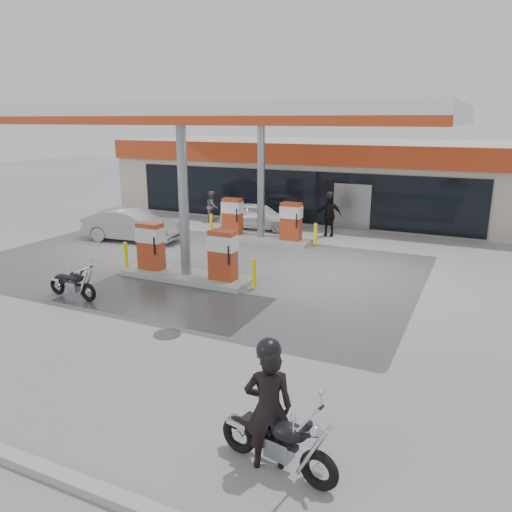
{
  "coord_description": "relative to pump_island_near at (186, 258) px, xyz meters",
  "views": [
    {
      "loc": [
        8.84,
        -11.41,
        5.16
      ],
      "look_at": [
        2.74,
        1.63,
        1.2
      ],
      "focal_mm": 35.0,
      "sensor_mm": 36.0,
      "label": 1
    }
  ],
  "objects": [
    {
      "name": "biker_main",
      "position": [
        6.22,
        -7.38,
        0.29
      ],
      "size": [
        0.86,
        0.75,
        1.99
      ],
      "primitive_type": "imported",
      "rotation": [
        0.0,
        0.0,
        3.6
      ],
      "color": "black",
      "rests_on": "ground"
    },
    {
      "name": "main_motorcycle",
      "position": [
        6.41,
        -7.41,
        -0.24
      ],
      "size": [
        2.06,
        0.84,
        1.06
      ],
      "rotation": [
        0.0,
        0.0,
        -0.18
      ],
      "color": "black",
      "rests_on": "ground"
    },
    {
      "name": "hatchback_silver",
      "position": [
        -5.09,
        3.6,
        -0.01
      ],
      "size": [
        4.4,
        2.01,
        1.4
      ],
      "primitive_type": "imported",
      "rotation": [
        0.0,
        0.0,
        1.7
      ],
      "color": "#999CA1",
      "rests_on": "ground"
    },
    {
      "name": "pump_island_near",
      "position": [
        0.0,
        0.0,
        0.0
      ],
      "size": [
        5.14,
        1.3,
        1.78
      ],
      "color": "#9E9E99",
      "rests_on": "ground"
    },
    {
      "name": "attendant",
      "position": [
        -4.04,
        8.8,
        0.09
      ],
      "size": [
        0.84,
        0.94,
        1.6
      ],
      "primitive_type": "imported",
      "rotation": [
        0.0,
        0.0,
        1.93
      ],
      "color": "slate",
      "rests_on": "ground"
    },
    {
      "name": "store_building",
      "position": [
        0.01,
        13.94,
        1.3
      ],
      "size": [
        22.0,
        8.22,
        4.0
      ],
      "color": "#C0B7A1",
      "rests_on": "ground"
    },
    {
      "name": "drain_cover",
      "position": [
        2.0,
        -4.0,
        -0.71
      ],
      "size": [
        0.7,
        0.7,
        0.01
      ],
      "primitive_type": "cylinder",
      "color": "#38383A",
      "rests_on": "ground"
    },
    {
      "name": "sedan_white",
      "position": [
        -1.15,
        8.2,
        -0.08
      ],
      "size": [
        3.77,
        1.73,
        1.25
      ],
      "primitive_type": "imported",
      "rotation": [
        0.0,
        0.0,
        1.64
      ],
      "color": "white",
      "rests_on": "ground"
    },
    {
      "name": "canopy",
      "position": [
        0.0,
        3.0,
        4.56
      ],
      "size": [
        16.0,
        10.02,
        5.51
      ],
      "color": "silver",
      "rests_on": "ground"
    },
    {
      "name": "wet_patch",
      "position": [
        0.5,
        -2.0,
        -0.71
      ],
      "size": [
        6.0,
        3.0,
        0.0
      ],
      "primitive_type": "cube",
      "color": "#4C4C4F",
      "rests_on": "ground"
    },
    {
      "name": "biker_walking",
      "position": [
        2.4,
        8.2,
        0.24
      ],
      "size": [
        1.19,
        0.7,
        1.9
      ],
      "primitive_type": "imported",
      "rotation": [
        0.0,
        0.0,
        0.23
      ],
      "color": "black",
      "rests_on": "ground"
    },
    {
      "name": "parked_motorcycle",
      "position": [
        -2.03,
        -3.0,
        -0.29
      ],
      "size": [
        1.86,
        0.71,
        0.95
      ],
      "rotation": [
        0.0,
        0.0,
        -0.06
      ],
      "color": "black",
      "rests_on": "ground"
    },
    {
      "name": "pump_island_far",
      "position": [
        0.0,
        6.0,
        0.0
      ],
      "size": [
        5.14,
        1.3,
        1.78
      ],
      "color": "#9E9E99",
      "rests_on": "ground"
    },
    {
      "name": "ground",
      "position": [
        0.0,
        -2.0,
        -0.71
      ],
      "size": [
        90.0,
        90.0,
        0.0
      ],
      "primitive_type": "plane",
      "color": "gray",
      "rests_on": "ground"
    },
    {
      "name": "parked_car_left",
      "position": [
        -5.58,
        12.0,
        -0.1
      ],
      "size": [
        4.54,
        3.16,
        1.22
      ],
      "primitive_type": "imported",
      "rotation": [
        0.0,
        0.0,
        1.18
      ],
      "color": "black",
      "rests_on": "ground"
    }
  ]
}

